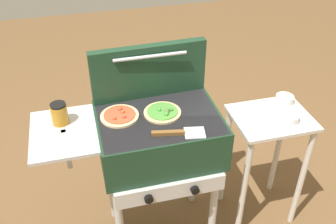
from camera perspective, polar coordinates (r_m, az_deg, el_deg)
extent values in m
cube|color=#193823|center=(2.05, -1.36, -3.41)|extent=(0.64, 0.48, 0.24)
cube|color=black|center=(1.98, -1.40, -0.78)|extent=(0.61, 0.46, 0.01)
cube|color=#BCBCBC|center=(1.95, -15.26, -2.96)|extent=(0.32, 0.41, 0.02)
cube|color=#BCBCBC|center=(2.02, -14.78, -5.43)|extent=(0.02, 0.02, 0.24)
cube|color=#BCBCBC|center=(1.98, 0.44, -11.68)|extent=(0.58, 0.02, 0.10)
cylinder|color=black|center=(1.95, -2.87, -12.81)|extent=(0.04, 0.02, 0.04)
cylinder|color=black|center=(1.99, 4.03, -11.50)|extent=(0.04, 0.02, 0.04)
cylinder|color=#BCBCBC|center=(2.29, 6.74, -14.04)|extent=(0.04, 0.04, 0.66)
cylinder|color=#BCBCBC|center=(2.46, -8.48, -9.88)|extent=(0.04, 0.04, 0.66)
cylinder|color=#BCBCBC|center=(2.54, 3.77, -7.79)|extent=(0.04, 0.04, 0.66)
cube|color=#193823|center=(2.07, -2.85, 6.07)|extent=(0.63, 0.07, 0.30)
cylinder|color=#B7B7BC|center=(1.98, -2.67, 8.24)|extent=(0.38, 0.02, 0.02)
cylinder|color=#E0C17F|center=(1.99, -0.83, -0.09)|extent=(0.19, 0.19, 0.01)
cylinder|color=#4C8C38|center=(1.99, -0.83, 0.12)|extent=(0.16, 0.16, 0.01)
sphere|color=#43843C|center=(1.98, -0.18, 0.17)|extent=(0.02, 0.02, 0.02)
sphere|color=#3F812F|center=(1.98, 0.52, 0.32)|extent=(0.02, 0.02, 0.02)
sphere|color=green|center=(1.98, -1.27, 0.32)|extent=(0.02, 0.02, 0.02)
sphere|color=#44823A|center=(1.98, -0.08, 0.27)|extent=(0.02, 0.02, 0.02)
sphere|color=#50733B|center=(1.97, -0.17, 0.11)|extent=(0.03, 0.03, 0.03)
sphere|color=green|center=(1.95, -0.25, -0.29)|extent=(0.03, 0.03, 0.03)
cylinder|color=beige|center=(1.98, -7.20, -0.60)|extent=(0.20, 0.20, 0.01)
cylinder|color=#D14C2D|center=(1.98, -7.22, -0.38)|extent=(0.16, 0.16, 0.01)
sphere|color=#DE5727|center=(1.98, -6.74, 0.04)|extent=(0.02, 0.02, 0.02)
sphere|color=#DB4A32|center=(1.95, -6.57, -0.69)|extent=(0.02, 0.02, 0.02)
sphere|color=#E34629|center=(1.94, -7.94, -0.96)|extent=(0.02, 0.02, 0.02)
sphere|color=#AE4631|center=(2.01, -7.13, 0.44)|extent=(0.02, 0.02, 0.02)
cylinder|color=#B77A1E|center=(1.97, -15.80, -0.36)|extent=(0.08, 0.08, 0.10)
cylinder|color=black|center=(1.94, -16.07, 1.01)|extent=(0.08, 0.08, 0.01)
cube|color=#B7BABF|center=(1.86, 3.98, -3.11)|extent=(0.11, 0.11, 0.01)
cube|color=brown|center=(1.85, -0.01, -3.14)|extent=(0.16, 0.05, 0.02)
cube|color=beige|center=(2.26, 15.13, -0.83)|extent=(0.44, 0.36, 0.02)
cylinder|color=beige|center=(2.34, 11.16, -11.41)|extent=(0.04, 0.04, 0.76)
cylinder|color=beige|center=(2.50, 19.22, -9.39)|extent=(0.04, 0.04, 0.76)
cylinder|color=beige|center=(2.53, 8.43, -6.70)|extent=(0.04, 0.04, 0.76)
cylinder|color=beige|center=(2.68, 16.02, -5.14)|extent=(0.04, 0.04, 0.76)
cylinder|color=silver|center=(2.38, 16.91, 1.82)|extent=(0.11, 0.11, 0.04)
cylinder|color=maroon|center=(2.39, 16.89, 1.68)|extent=(0.09, 0.09, 0.02)
cylinder|color=silver|center=(2.23, 17.41, -0.77)|extent=(0.12, 0.12, 0.04)
cylinder|color=#4C7533|center=(2.24, 17.38, -0.91)|extent=(0.10, 0.10, 0.02)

